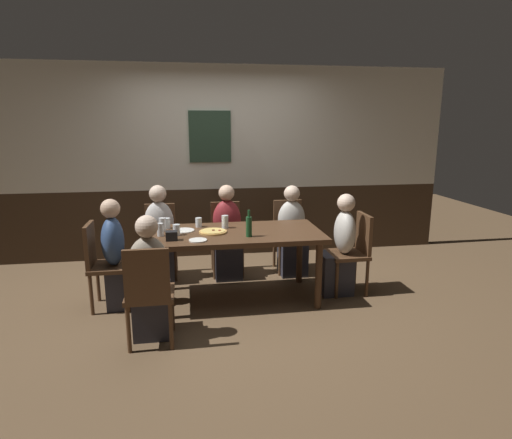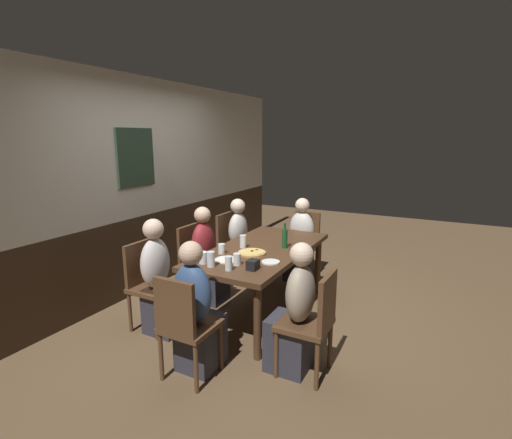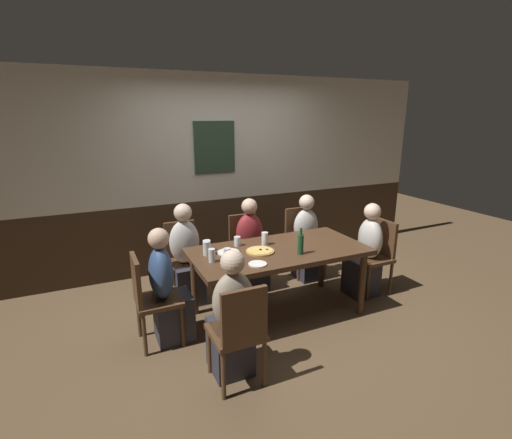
% 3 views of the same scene
% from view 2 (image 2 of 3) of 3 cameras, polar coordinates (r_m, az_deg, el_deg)
% --- Properties ---
extents(ground_plane, '(12.00, 12.00, 0.00)m').
position_cam_2_polar(ground_plane, '(4.30, 0.78, -13.84)').
color(ground_plane, brown).
extents(wall_back, '(6.40, 0.13, 2.60)m').
position_cam_2_polar(wall_back, '(4.86, -16.88, 4.82)').
color(wall_back, '#332316').
rests_on(wall_back, ground_plane).
extents(dining_table, '(1.82, 0.91, 0.74)m').
position_cam_2_polar(dining_table, '(4.05, 0.81, -5.40)').
color(dining_table, '#472D1C').
rests_on(dining_table, ground_plane).
extents(chair_left_far, '(0.40, 0.40, 0.88)m').
position_cam_2_polar(chair_left_far, '(3.97, -16.07, -8.86)').
color(chair_left_far, '#513521').
rests_on(chair_left_far, ground_plane).
extents(chair_mid_far, '(0.40, 0.40, 0.88)m').
position_cam_2_polar(chair_mid_far, '(4.54, -9.10, -5.78)').
color(chair_mid_far, '#513521').
rests_on(chair_mid_far, ground_plane).
extents(chair_head_west, '(0.40, 0.40, 0.88)m').
position_cam_2_polar(chair_head_west, '(3.08, -10.80, -15.04)').
color(chair_head_west, '#513521').
rests_on(chair_head_west, ground_plane).
extents(chair_right_far, '(0.40, 0.40, 0.88)m').
position_cam_2_polar(chair_right_far, '(5.17, -3.81, -3.36)').
color(chair_right_far, '#513521').
rests_on(chair_right_far, ground_plane).
extents(chair_left_near, '(0.40, 0.40, 0.88)m').
position_cam_2_polar(chair_left_near, '(3.12, 8.71, -14.58)').
color(chair_left_near, '#513521').
rests_on(chair_left_near, ground_plane).
extents(chair_head_east, '(0.40, 0.40, 0.88)m').
position_cam_2_polar(chair_head_east, '(5.26, 7.32, -3.15)').
color(chair_head_east, '#513521').
rests_on(chair_head_east, ground_plane).
extents(person_left_far, '(0.34, 0.37, 1.14)m').
position_cam_2_polar(person_left_far, '(3.87, -14.28, -9.54)').
color(person_left_far, '#2D2D38').
rests_on(person_left_far, ground_plane).
extents(person_mid_far, '(0.34, 0.37, 1.12)m').
position_cam_2_polar(person_mid_far, '(4.45, -7.39, -6.40)').
color(person_mid_far, '#2D2D38').
rests_on(person_mid_far, ground_plane).
extents(person_head_west, '(0.37, 0.34, 1.12)m').
position_cam_2_polar(person_head_west, '(3.20, -8.92, -14.33)').
color(person_head_west, '#2D2D38').
rests_on(person_head_west, ground_plane).
extents(person_right_far, '(0.34, 0.37, 1.10)m').
position_cam_2_polar(person_right_far, '(5.10, -2.23, -3.96)').
color(person_right_far, '#2D2D38').
rests_on(person_right_far, ground_plane).
extents(person_left_near, '(0.34, 0.37, 1.10)m').
position_cam_2_polar(person_left_near, '(3.18, 5.81, -14.58)').
color(person_left_near, '#2D2D38').
rests_on(person_left_near, ground_plane).
extents(person_head_east, '(0.37, 0.34, 1.11)m').
position_cam_2_polar(person_head_east, '(5.13, 6.67, -3.93)').
color(person_head_east, '#2D2D38').
rests_on(person_head_east, ground_plane).
extents(pizza, '(0.29, 0.29, 0.03)m').
position_cam_2_polar(pizza, '(3.84, -0.70, -5.00)').
color(pizza, tan).
rests_on(pizza, dining_table).
extents(highball_clear, '(0.07, 0.07, 0.14)m').
position_cam_2_polar(highball_clear, '(3.48, -6.83, -6.12)').
color(highball_clear, silver).
rests_on(highball_clear, dining_table).
extents(pint_glass_stout, '(0.07, 0.07, 0.11)m').
position_cam_2_polar(pint_glass_stout, '(3.51, -2.87, -6.11)').
color(pint_glass_stout, silver).
rests_on(pint_glass_stout, dining_table).
extents(beer_glass_tall, '(0.08, 0.08, 0.11)m').
position_cam_2_polar(beer_glass_tall, '(3.58, -8.01, -5.83)').
color(beer_glass_tall, silver).
rests_on(beer_glass_tall, dining_table).
extents(beer_glass_half, '(0.06, 0.06, 0.13)m').
position_cam_2_polar(beer_glass_half, '(3.37, -4.15, -6.78)').
color(beer_glass_half, silver).
rests_on(beer_glass_half, dining_table).
extents(tumbler_short, '(0.07, 0.07, 0.14)m').
position_cam_2_polar(tumbler_short, '(4.03, -1.96, -3.47)').
color(tumbler_short, silver).
rests_on(tumbler_short, dining_table).
extents(pint_glass_pale, '(0.07, 0.07, 0.10)m').
position_cam_2_polar(pint_glass_pale, '(3.85, -5.23, -4.51)').
color(pint_glass_pale, silver).
rests_on(pint_glass_pale, dining_table).
extents(beer_bottle_green, '(0.06, 0.06, 0.27)m').
position_cam_2_polar(beer_bottle_green, '(4.02, 4.36, -2.81)').
color(beer_bottle_green, '#194723').
rests_on(beer_bottle_green, dining_table).
extents(plate_white_large, '(0.23, 0.23, 0.01)m').
position_cam_2_polar(plate_white_large, '(3.65, -4.46, -6.09)').
color(plate_white_large, white).
rests_on(plate_white_large, dining_table).
extents(plate_white_small, '(0.17, 0.17, 0.01)m').
position_cam_2_polar(plate_white_small, '(3.58, 2.23, -6.43)').
color(plate_white_small, white).
rests_on(plate_white_small, dining_table).
extents(condiment_caddy, '(0.11, 0.09, 0.09)m').
position_cam_2_polar(condiment_caddy, '(3.38, -0.47, -6.87)').
color(condiment_caddy, black).
rests_on(condiment_caddy, dining_table).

